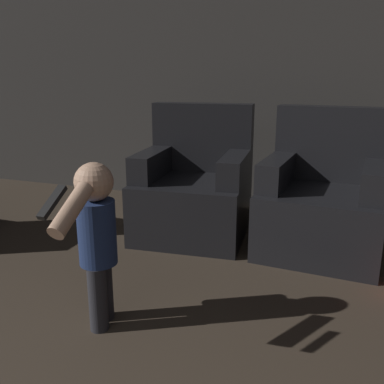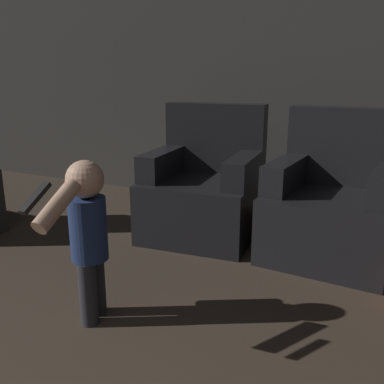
# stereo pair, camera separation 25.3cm
# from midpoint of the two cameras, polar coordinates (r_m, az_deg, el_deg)

# --- Properties ---
(wall_back) EXTENTS (8.40, 0.05, 2.60)m
(wall_back) POSITION_cam_midpoint_polar(r_m,az_deg,el_deg) (3.99, 6.29, 16.69)
(wall_back) COLOR #33302D
(wall_back) RESTS_ON ground_plane
(armchair_left) EXTENTS (0.87, 0.87, 0.99)m
(armchair_left) POSITION_cam_midpoint_polar(r_m,az_deg,el_deg) (3.30, -1.86, 0.22)
(armchair_left) COLOR black
(armchair_left) RESTS_ON ground_plane
(armchair_right) EXTENTS (0.86, 0.86, 0.99)m
(armchair_right) POSITION_cam_midpoint_polar(r_m,az_deg,el_deg) (3.10, 14.87, -1.36)
(armchair_right) COLOR black
(armchair_right) RESTS_ON ground_plane
(person_toddler) EXTENTS (0.18, 0.56, 0.83)m
(person_toddler) POSITION_cam_midpoint_polar(r_m,az_deg,el_deg) (2.10, -16.08, -5.34)
(person_toddler) COLOR #28282D
(person_toddler) RESTS_ON ground_plane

